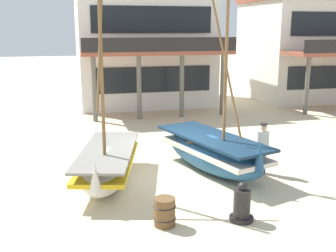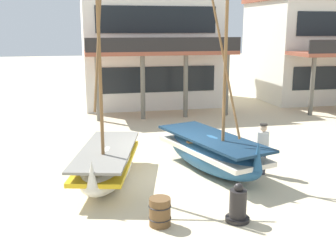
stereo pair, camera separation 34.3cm
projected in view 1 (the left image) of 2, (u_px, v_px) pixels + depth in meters
The scene contains 8 objects.
ground_plane at pixel (175, 175), 13.50m from camera, with size 120.00×120.00×0.00m, color beige.
fishing_boat_near_left at pixel (213, 152), 13.71m from camera, with size 2.85×4.83×5.72m.
fishing_boat_centre_large at pixel (108, 164), 12.73m from camera, with size 2.54×4.63×6.51m.
fisherman_by_hull at pixel (263, 149), 13.46m from camera, with size 0.42×0.33×1.68m.
capstan_winch at pixel (242, 205), 10.23m from camera, with size 0.60×0.60×1.00m.
wooden_barrel at pixel (165, 212), 9.97m from camera, with size 0.56×0.56×0.70m.
harbor_building_main at pixel (143, 48), 26.03m from camera, with size 8.31×8.89×6.86m.
harbor_building_annex at pixel (310, 48), 27.90m from camera, with size 8.15×9.12×6.59m.
Camera 1 is at (-3.27, -12.34, 4.67)m, focal length 44.38 mm.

